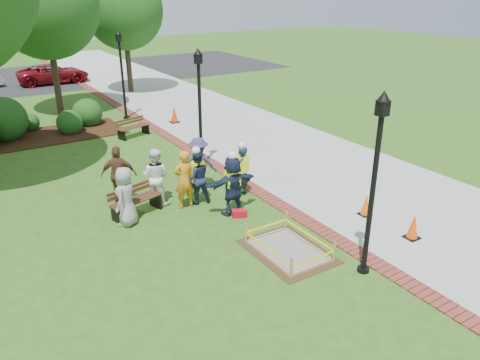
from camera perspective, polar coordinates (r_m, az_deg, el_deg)
ground at (r=12.75m, az=1.00°, el=-6.39°), size 100.00×100.00×0.00m
sidewalk at (r=23.12m, az=-2.30°, el=7.20°), size 6.00×60.00×0.02m
brick_edging at (r=21.73m, az=-9.76°, el=5.88°), size 0.50×60.00×0.03m
mulch_bed at (r=22.38m, az=-23.09°, el=4.87°), size 7.00×3.00×0.05m
parking_lot at (r=37.31m, az=-22.94°, el=11.45°), size 36.00×12.00×0.01m
wet_concrete_pad at (r=11.82m, az=5.91°, el=-7.71°), size 1.71×2.31×0.55m
bench_near at (r=13.88m, az=-12.49°, el=-3.14°), size 1.63×0.91×0.84m
bench_far at (r=21.13m, az=-12.85°, el=5.83°), size 1.55×0.89×0.80m
cone_front at (r=13.09m, az=20.37°, el=-5.38°), size 0.37×0.37×0.72m
cone_back at (r=13.97m, az=15.09°, el=-3.00°), size 0.34×0.34×0.66m
cone_far at (r=22.96m, az=-8.02°, el=7.89°), size 0.42×0.42×0.83m
toolbox at (r=13.51m, az=-0.08°, el=-4.10°), size 0.48×0.37×0.21m
lamp_near at (r=10.40m, az=16.11°, el=0.82°), size 0.28×0.28×4.26m
lamp_mid at (r=16.51m, az=-4.95°, el=9.63°), size 0.28×0.28×4.26m
lamp_far at (r=23.77m, az=-14.24°, el=13.07°), size 0.28×0.28×4.26m
tree_back at (r=25.61m, az=-22.69°, el=19.03°), size 5.11×5.11×7.83m
tree_right at (r=29.93m, az=-13.99°, el=19.44°), size 4.60×4.60×7.11m
shrub_b at (r=22.77m, az=-26.50°, el=4.51°), size 1.98×1.98×1.98m
shrub_c at (r=22.51m, az=-19.89°, el=5.38°), size 1.15×1.15×1.15m
shrub_d at (r=23.56m, az=-17.94°, el=6.38°), size 1.39×1.39×1.39m
shrub_e at (r=23.66m, az=-24.11°, el=5.55°), size 0.86×0.86×0.86m
casual_person_a at (r=13.17m, az=-13.74°, el=-1.97°), size 0.63×0.63×1.69m
casual_person_b at (r=13.87m, az=-6.81°, el=0.06°), size 0.58×0.38×1.78m
casual_person_c at (r=14.26m, az=-10.21°, el=0.42°), size 0.64×0.66×1.75m
casual_person_d at (r=14.53m, az=-14.55°, el=0.58°), size 0.68×0.59×1.81m
casual_person_e at (r=15.11m, az=-5.06°, el=1.99°), size 0.66×0.57×1.74m
hivis_worker_a at (r=13.37m, az=-0.93°, el=-0.40°), size 0.57×0.37×1.92m
hivis_worker_b at (r=14.56m, az=0.16°, el=1.34°), size 0.62×0.53×1.78m
hivis_worker_c at (r=14.11m, az=-5.28°, el=0.59°), size 0.59×0.45×1.82m
parked_car_c at (r=34.75m, az=-21.66°, el=10.91°), size 1.97×4.29×1.38m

